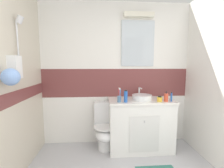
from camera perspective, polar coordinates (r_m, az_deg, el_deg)
wall_back_tiled at (r=2.87m, az=1.49°, el=3.75°), size 3.20×0.20×2.50m
vanity_cabinet at (r=2.79m, az=10.04°, el=-14.07°), size 1.05×0.58×0.85m
sink_basin at (r=2.66m, az=10.76°, el=-4.60°), size 0.32×0.37×0.19m
toilet at (r=2.77m, az=-2.53°, el=-15.42°), size 0.37×0.50×0.80m
toothbrush_cup at (r=2.43m, az=2.66°, el=-5.10°), size 0.06×0.06×0.23m
soap_dispenser at (r=2.61m, az=19.00°, el=-4.65°), size 0.06×0.06×0.17m
toothpaste_tube_upright at (r=2.64m, az=20.71°, el=-4.39°), size 0.03×0.03×0.15m
shampoo_bottle_tall at (r=2.43m, az=4.99°, el=-4.47°), size 0.06×0.06×0.19m
hair_gel_jar at (r=2.58m, az=16.86°, el=-5.21°), size 0.08×0.08×0.09m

